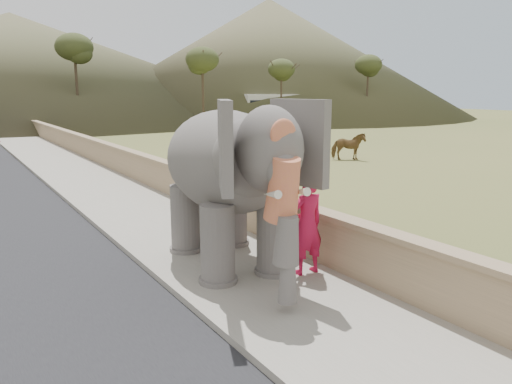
% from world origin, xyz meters
% --- Properties ---
extents(ground, '(160.00, 160.00, 0.00)m').
position_xyz_m(ground, '(0.00, 0.00, 0.00)').
color(ground, olive).
rests_on(ground, ground).
extents(walkway, '(3.00, 120.00, 0.15)m').
position_xyz_m(walkway, '(0.00, 10.00, 0.07)').
color(walkway, '#9E9687').
rests_on(walkway, ground).
extents(parapet, '(0.30, 120.00, 1.10)m').
position_xyz_m(parapet, '(1.65, 10.00, 0.55)').
color(parapet, tan).
rests_on(parapet, ground).
extents(cow, '(1.82, 1.55, 1.41)m').
position_xyz_m(cow, '(12.98, 9.94, 0.71)').
color(cow, brown).
rests_on(cow, ground).
extents(distant_car, '(4.24, 1.73, 1.44)m').
position_xyz_m(distant_car, '(20.84, 36.37, 0.72)').
color(distant_car, '#BBBBC2').
rests_on(distant_car, ground).
extents(bus_white, '(11.25, 5.60, 3.10)m').
position_xyz_m(bus_white, '(26.75, 32.87, 1.55)').
color(bus_white, silver).
rests_on(bus_white, ground).
extents(bus_orange, '(11.27, 4.42, 3.10)m').
position_xyz_m(bus_orange, '(33.80, 33.59, 1.55)').
color(bus_orange, '#CD5524').
rests_on(bus_orange, ground).
extents(hill_right, '(56.00, 56.00, 16.00)m').
position_xyz_m(hill_right, '(36.00, 52.00, 8.00)').
color(hill_right, brown).
rests_on(hill_right, ground).
extents(hill_far, '(80.00, 80.00, 14.00)m').
position_xyz_m(hill_far, '(5.00, 70.00, 7.00)').
color(hill_far, brown).
rests_on(hill_far, ground).
extents(elephant_and_man, '(2.78, 4.68, 3.21)m').
position_xyz_m(elephant_and_man, '(0.02, -0.68, 1.74)').
color(elephant_and_man, slate).
rests_on(elephant_and_man, ground).
extents(trees, '(47.10, 33.22, 9.17)m').
position_xyz_m(trees, '(2.00, 32.22, 4.04)').
color(trees, '#473828').
rests_on(trees, ground).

